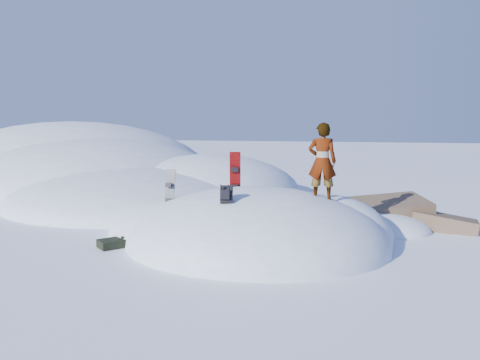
% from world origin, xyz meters
% --- Properties ---
extents(ground, '(120.00, 120.00, 0.00)m').
position_xyz_m(ground, '(0.00, 0.00, 0.00)').
color(ground, white).
rests_on(ground, ground).
extents(snow_mound, '(8.00, 6.00, 3.00)m').
position_xyz_m(snow_mound, '(-0.17, 0.24, 0.00)').
color(snow_mound, white).
rests_on(snow_mound, ground).
extents(snow_ridge, '(21.50, 18.50, 6.40)m').
position_xyz_m(snow_ridge, '(-10.43, 9.85, 0.00)').
color(snow_ridge, white).
rests_on(snow_ridge, ground).
extents(rock_outcrop, '(4.68, 4.41, 1.68)m').
position_xyz_m(rock_outcrop, '(3.72, 3.01, 0.01)').
color(rock_outcrop, brown).
rests_on(rock_outcrop, ground).
extents(snowboard_red, '(0.32, 0.24, 1.61)m').
position_xyz_m(snowboard_red, '(-0.73, 0.64, 1.61)').
color(snowboard_red, '#B6090A').
rests_on(snowboard_red, snow_mound).
extents(snowboard_dark, '(0.28, 0.31, 1.41)m').
position_xyz_m(snowboard_dark, '(-2.45, 0.08, 1.23)').
color(snowboard_dark, black).
rests_on(snowboard_dark, snow_mound).
extents(backpack, '(0.36, 0.43, 0.50)m').
position_xyz_m(backpack, '(-0.47, -1.31, 1.51)').
color(backpack, black).
rests_on(backpack, snow_mound).
extents(gear_pile, '(1.01, 0.90, 0.26)m').
position_xyz_m(gear_pile, '(-3.47, -1.12, 0.13)').
color(gear_pile, black).
rests_on(gear_pile, ground).
extents(person, '(0.73, 0.49, 1.97)m').
position_xyz_m(person, '(1.68, 0.13, 2.22)').
color(person, slate).
rests_on(person, snow_mound).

